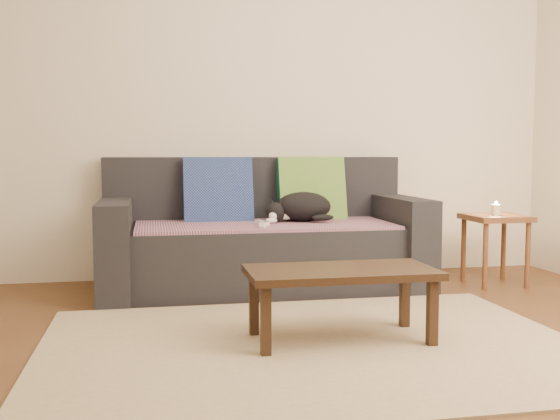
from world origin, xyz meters
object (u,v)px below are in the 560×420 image
Objects in this scene: cat at (301,207)px; wii_remote_b at (264,224)px; sofa at (262,241)px; coffee_table at (341,278)px; wii_remote_a at (262,223)px; side_table at (495,227)px.

cat is 0.42m from wii_remote_b.
cat is at bearing -3.57° from sofa.
cat is 1.36m from coffee_table.
sofa is 4.10× the size of cat.
wii_remote_a is (-0.04, -0.21, 0.15)m from sofa.
wii_remote_b is (-0.03, -0.30, 0.15)m from sofa.
sofa reaches higher than wii_remote_b.
side_table is (1.61, 0.07, -0.06)m from wii_remote_b.
sofa reaches higher than coffee_table.
sofa is 4.38× the size of side_table.
side_table is at bearing 38.28° from coffee_table.
side_table reaches higher than coffee_table.
wii_remote_a is at bearing 99.32° from coffee_table.
sofa is 0.33m from wii_remote_b.
cat is at bearing -23.38° from wii_remote_b.
cat reaches higher than coffee_table.
wii_remote_a is 0.08m from wii_remote_b.
sofa is 14.00× the size of wii_remote_b.
wii_remote_a is at bearing -123.02° from cat.
cat is 3.42× the size of wii_remote_b.
coffee_table is at bearing -141.72° from side_table.
coffee_table is at bearing -83.68° from sofa.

